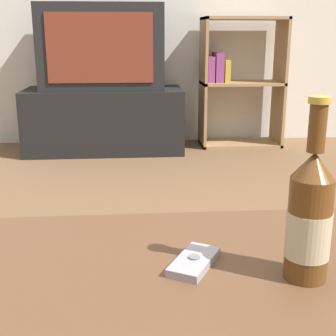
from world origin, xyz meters
TOP-DOWN VIEW (x-y plane):
  - tv_stand at (-0.21, 2.71)m, footprint 1.07×0.48m
  - television at (-0.21, 2.71)m, footprint 0.81×0.42m
  - bookshelf at (0.74, 2.81)m, footprint 0.58×0.30m
  - beer_bottle at (0.25, 0.11)m, footprint 0.07×0.07m
  - cell_phone at (0.08, 0.16)m, footprint 0.10×0.13m

SIDE VIEW (x-z plane):
  - tv_stand at x=-0.21m, z-range 0.00..0.43m
  - cell_phone at x=0.08m, z-range 0.41..0.43m
  - bookshelf at x=0.74m, z-range 0.02..0.93m
  - beer_bottle at x=0.25m, z-range 0.37..0.66m
  - television at x=-0.21m, z-range 0.43..0.98m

